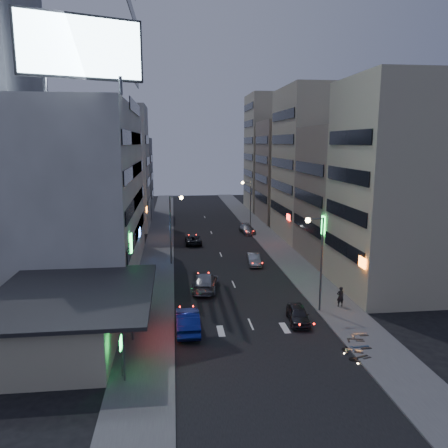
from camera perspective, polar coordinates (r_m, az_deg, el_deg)
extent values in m
plane|color=black|center=(31.94, 4.82, -15.76)|extent=(180.00, 180.00, 0.00)
cube|color=#4C4C4F|center=(59.75, -8.50, -3.17)|extent=(4.00, 120.00, 0.12)
cube|color=#4C4C4F|center=(61.30, 6.63, -2.77)|extent=(4.00, 120.00, 0.12)
cube|color=#ABA686|center=(33.48, -20.65, -11.79)|extent=(8.00, 12.00, 3.60)
cube|color=black|center=(32.57, -19.15, -8.65)|extent=(11.00, 13.00, 0.25)
cube|color=black|center=(32.14, -11.82, -9.77)|extent=(0.12, 4.00, 0.90)
cube|color=#FF1E14|center=(32.14, -11.68, -9.76)|extent=(0.04, 3.70, 0.70)
cube|color=silver|center=(49.57, -19.62, 4.01)|extent=(14.00, 24.00, 18.00)
cube|color=#ABA686|center=(44.00, 21.77, 4.42)|extent=(10.00, 11.00, 20.00)
cube|color=gray|center=(54.74, 16.42, 3.70)|extent=(11.00, 12.00, 16.00)
cube|color=#ABA686|center=(66.46, 11.78, 7.65)|extent=(10.00, 14.00, 22.00)
cube|color=silver|center=(73.78, -14.23, 7.04)|extent=(11.00, 10.00, 20.00)
cube|color=gray|center=(86.88, -13.38, 5.92)|extent=(12.00, 10.00, 15.00)
cube|color=gray|center=(81.06, 8.73, 6.83)|extent=(11.00, 12.00, 18.00)
cube|color=#ABA686|center=(94.61, 6.83, 9.22)|extent=(12.00, 12.00, 24.00)
cylinder|color=#595B60|center=(39.62, -22.37, 16.48)|extent=(0.30, 0.30, 1.50)
cylinder|color=#595B60|center=(38.53, -13.36, 17.16)|extent=(0.30, 0.30, 1.50)
cube|color=black|center=(39.42, -18.20, 21.12)|extent=(9.52, 3.75, 5.00)
cube|color=#BFEAFF|center=(39.21, -18.15, 21.19)|extent=(9.04, 3.34, 4.60)
cylinder|color=#595B60|center=(37.50, 12.60, -5.20)|extent=(0.16, 0.16, 8.00)
cylinder|color=#595B60|center=(36.42, 11.81, 0.66)|extent=(1.40, 0.10, 0.10)
sphere|color=#FFD88C|center=(36.25, 10.90, 0.49)|extent=(0.44, 0.44, 0.44)
cylinder|color=#595B60|center=(51.03, -6.99, -0.83)|extent=(0.16, 0.16, 8.00)
cylinder|color=#595B60|center=(50.40, -6.29, 3.54)|extent=(1.40, 0.10, 0.10)
sphere|color=#FFD88C|center=(50.42, -5.61, 3.44)|extent=(0.44, 0.44, 0.44)
cylinder|color=#595B60|center=(69.83, 3.48, 2.31)|extent=(0.16, 0.16, 8.00)
cylinder|color=#595B60|center=(69.26, 2.94, 5.50)|extent=(1.40, 0.10, 0.10)
sphere|color=#FFD88C|center=(69.17, 2.45, 5.41)|extent=(0.44, 0.44, 0.44)
imported|color=#28282D|center=(36.01, 9.64, -11.57)|extent=(2.01, 4.07, 1.33)
imported|color=#9D9FA5|center=(51.47, 3.90, -4.64)|extent=(1.66, 4.08, 1.32)
imported|color=black|center=(61.89, -4.04, -2.03)|extent=(2.24, 4.77, 1.32)
imported|color=gray|center=(69.03, 3.06, -0.69)|extent=(2.32, 4.75, 1.33)
imported|color=navy|center=(34.09, -4.77, -12.48)|extent=(1.80, 5.00, 1.64)
imported|color=#96989D|center=(42.87, -2.45, -7.55)|extent=(3.27, 5.92, 1.62)
imported|color=black|center=(39.66, 14.95, -9.15)|extent=(0.68, 0.47, 1.77)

